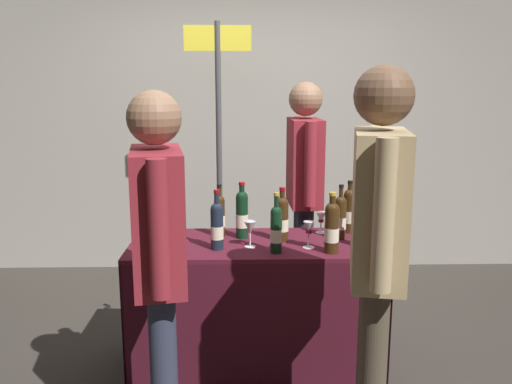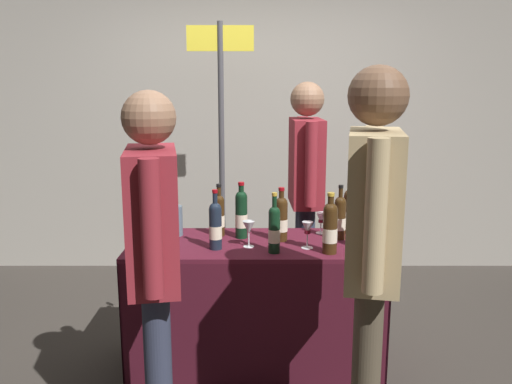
{
  "view_description": "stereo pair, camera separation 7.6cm",
  "coord_description": "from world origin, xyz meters",
  "px_view_note": "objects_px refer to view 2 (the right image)",
  "views": [
    {
      "loc": [
        -0.07,
        -2.97,
        1.69
      ],
      "look_at": [
        0.0,
        0.0,
        1.08
      ],
      "focal_mm": 37.18,
      "sensor_mm": 36.0,
      "label": 1
    },
    {
      "loc": [
        0.01,
        -2.97,
        1.69
      ],
      "look_at": [
        0.0,
        0.0,
        1.08
      ],
      "focal_mm": 37.18,
      "sensor_mm": 36.0,
      "label": 2
    }
  ],
  "objects_px": {
    "featured_wine_bottle": "(365,225)",
    "display_bottle_0": "(275,229)",
    "tasting_table": "(256,284)",
    "wine_glass_mid": "(250,228)",
    "vendor_presenter": "(307,179)",
    "flower_vase": "(176,217)",
    "wine_glass_near_vendor": "(322,219)",
    "booth_signpost": "(223,133)",
    "taster_foreground_right": "(373,234)",
    "wine_glass_near_taster": "(309,229)"
  },
  "relations": [
    {
      "from": "display_bottle_0",
      "to": "taster_foreground_right",
      "type": "relative_size",
      "value": 0.19
    },
    {
      "from": "featured_wine_bottle",
      "to": "tasting_table",
      "type": "bearing_deg",
      "value": 170.33
    },
    {
      "from": "wine_glass_mid",
      "to": "vendor_presenter",
      "type": "xyz_separation_m",
      "value": [
        0.39,
        0.77,
        0.14
      ]
    },
    {
      "from": "flower_vase",
      "to": "vendor_presenter",
      "type": "distance_m",
      "value": 1.01
    },
    {
      "from": "tasting_table",
      "to": "wine_glass_mid",
      "type": "height_order",
      "value": "wine_glass_mid"
    },
    {
      "from": "wine_glass_near_vendor",
      "to": "booth_signpost",
      "type": "height_order",
      "value": "booth_signpost"
    },
    {
      "from": "tasting_table",
      "to": "flower_vase",
      "type": "bearing_deg",
      "value": 163.24
    },
    {
      "from": "vendor_presenter",
      "to": "wine_glass_mid",
      "type": "bearing_deg",
      "value": -28.4
    },
    {
      "from": "featured_wine_bottle",
      "to": "display_bottle_0",
      "type": "xyz_separation_m",
      "value": [
        -0.51,
        -0.09,
        0.0
      ]
    },
    {
      "from": "tasting_table",
      "to": "wine_glass_near_taster",
      "type": "distance_m",
      "value": 0.48
    },
    {
      "from": "display_bottle_0",
      "to": "featured_wine_bottle",
      "type": "bearing_deg",
      "value": 9.91
    },
    {
      "from": "booth_signpost",
      "to": "display_bottle_0",
      "type": "bearing_deg",
      "value": -73.92
    },
    {
      "from": "vendor_presenter",
      "to": "taster_foreground_right",
      "type": "distance_m",
      "value": 1.54
    },
    {
      "from": "wine_glass_near_vendor",
      "to": "flower_vase",
      "type": "distance_m",
      "value": 0.89
    },
    {
      "from": "featured_wine_bottle",
      "to": "wine_glass_near_vendor",
      "type": "distance_m",
      "value": 0.36
    },
    {
      "from": "tasting_table",
      "to": "featured_wine_bottle",
      "type": "bearing_deg",
      "value": -9.67
    },
    {
      "from": "featured_wine_bottle",
      "to": "vendor_presenter",
      "type": "height_order",
      "value": "vendor_presenter"
    },
    {
      "from": "tasting_table",
      "to": "vendor_presenter",
      "type": "xyz_separation_m",
      "value": [
        0.36,
        0.69,
        0.51
      ]
    },
    {
      "from": "vendor_presenter",
      "to": "tasting_table",
      "type": "bearing_deg",
      "value": -28.98
    },
    {
      "from": "display_bottle_0",
      "to": "flower_vase",
      "type": "distance_m",
      "value": 0.68
    },
    {
      "from": "display_bottle_0",
      "to": "tasting_table",
      "type": "bearing_deg",
      "value": 118.71
    },
    {
      "from": "featured_wine_bottle",
      "to": "display_bottle_0",
      "type": "height_order",
      "value": "display_bottle_0"
    },
    {
      "from": "featured_wine_bottle",
      "to": "booth_signpost",
      "type": "height_order",
      "value": "booth_signpost"
    },
    {
      "from": "featured_wine_bottle",
      "to": "taster_foreground_right",
      "type": "relative_size",
      "value": 0.18
    },
    {
      "from": "display_bottle_0",
      "to": "taster_foreground_right",
      "type": "height_order",
      "value": "taster_foreground_right"
    },
    {
      "from": "display_bottle_0",
      "to": "booth_signpost",
      "type": "height_order",
      "value": "booth_signpost"
    },
    {
      "from": "wine_glass_mid",
      "to": "featured_wine_bottle",
      "type": "bearing_deg",
      "value": -1.46
    },
    {
      "from": "wine_glass_mid",
      "to": "flower_vase",
      "type": "bearing_deg",
      "value": 152.51
    },
    {
      "from": "tasting_table",
      "to": "wine_glass_mid",
      "type": "relative_size",
      "value": 9.71
    },
    {
      "from": "tasting_table",
      "to": "featured_wine_bottle",
      "type": "distance_m",
      "value": 0.73
    },
    {
      "from": "wine_glass_near_vendor",
      "to": "wine_glass_near_taster",
      "type": "bearing_deg",
      "value": -110.46
    },
    {
      "from": "display_bottle_0",
      "to": "booth_signpost",
      "type": "xyz_separation_m",
      "value": [
        -0.36,
        1.26,
        0.4
      ]
    },
    {
      "from": "wine_glass_mid",
      "to": "wine_glass_near_taster",
      "type": "height_order",
      "value": "wine_glass_near_taster"
    },
    {
      "from": "vendor_presenter",
      "to": "booth_signpost",
      "type": "xyz_separation_m",
      "value": [
        -0.61,
        0.38,
        0.29
      ]
    },
    {
      "from": "display_bottle_0",
      "to": "wine_glass_mid",
      "type": "relative_size",
      "value": 2.23
    },
    {
      "from": "wine_glass_near_taster",
      "to": "booth_signpost",
      "type": "distance_m",
      "value": 1.37
    },
    {
      "from": "wine_glass_near_taster",
      "to": "flower_vase",
      "type": "distance_m",
      "value": 0.82
    },
    {
      "from": "display_bottle_0",
      "to": "wine_glass_near_vendor",
      "type": "distance_m",
      "value": 0.49
    },
    {
      "from": "featured_wine_bottle",
      "to": "wine_glass_near_vendor",
      "type": "xyz_separation_m",
      "value": [
        -0.2,
        0.3,
        -0.04
      ]
    },
    {
      "from": "display_bottle_0",
      "to": "wine_glass_near_taster",
      "type": "height_order",
      "value": "display_bottle_0"
    },
    {
      "from": "vendor_presenter",
      "to": "flower_vase",
      "type": "bearing_deg",
      "value": -58.82
    },
    {
      "from": "wine_glass_near_vendor",
      "to": "taster_foreground_right",
      "type": "relative_size",
      "value": 0.08
    },
    {
      "from": "flower_vase",
      "to": "taster_foreground_right",
      "type": "distance_m",
      "value": 1.4
    },
    {
      "from": "flower_vase",
      "to": "booth_signpost",
      "type": "xyz_separation_m",
      "value": [
        0.23,
        0.92,
        0.42
      ]
    },
    {
      "from": "wine_glass_near_vendor",
      "to": "taster_foreground_right",
      "type": "distance_m",
      "value": 1.06
    },
    {
      "from": "wine_glass_mid",
      "to": "wine_glass_near_taster",
      "type": "bearing_deg",
      "value": -3.93
    },
    {
      "from": "tasting_table",
      "to": "flower_vase",
      "type": "xyz_separation_m",
      "value": [
        -0.48,
        0.15,
        0.37
      ]
    },
    {
      "from": "wine_glass_near_taster",
      "to": "display_bottle_0",
      "type": "bearing_deg",
      "value": -156.49
    },
    {
      "from": "tasting_table",
      "to": "display_bottle_0",
      "type": "xyz_separation_m",
      "value": [
        0.11,
        -0.19,
        0.39
      ]
    },
    {
      "from": "tasting_table",
      "to": "taster_foreground_right",
      "type": "bearing_deg",
      "value": -60.09
    }
  ]
}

